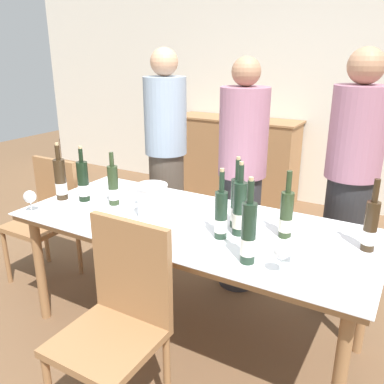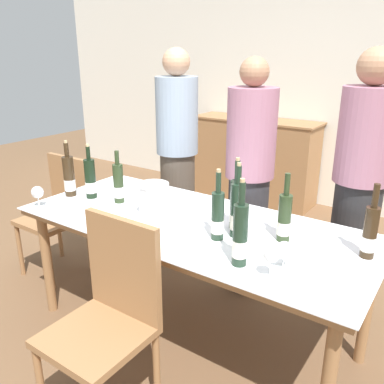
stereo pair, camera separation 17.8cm
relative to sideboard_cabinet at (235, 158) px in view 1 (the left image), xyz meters
name	(u,v)px [view 1 (the left image)]	position (x,y,z in m)	size (l,w,h in m)	color
ground_plane	(192,332)	(0.82, -2.43, -0.47)	(12.00, 12.00, 0.00)	brown
back_wall	(321,77)	(0.82, 0.29, 0.93)	(8.00, 0.10, 2.80)	silver
sideboard_cabinet	(235,158)	(0.00, 0.00, 0.00)	(1.46, 0.46, 0.94)	#996B42
dining_table	(192,233)	(0.82, -2.43, 0.21)	(2.02, 0.88, 0.75)	#996B42
ice_bucket	(152,200)	(0.58, -2.48, 0.38)	(0.18, 0.18, 0.20)	white
wine_bottle_0	(83,182)	(0.04, -2.48, 0.40)	(0.07, 0.07, 0.36)	black
wine_bottle_1	(61,180)	(-0.10, -2.53, 0.41)	(0.07, 0.07, 0.37)	#332314
wine_bottle_2	(113,186)	(0.25, -2.44, 0.40)	(0.07, 0.07, 0.34)	#28381E
wine_bottle_3	(248,234)	(1.27, -2.71, 0.42)	(0.07, 0.07, 0.41)	#1E3323
wine_bottle_4	(286,215)	(1.33, -2.36, 0.40)	(0.07, 0.07, 0.36)	#28381E
wine_bottle_5	(237,204)	(1.06, -2.36, 0.41)	(0.07, 0.07, 0.39)	#1E3323
wine_bottle_6	(240,210)	(1.11, -2.45, 0.41)	(0.07, 0.07, 0.39)	#1E3323
wine_bottle_7	(221,215)	(1.05, -2.53, 0.40)	(0.07, 0.07, 0.37)	#1E3323
wine_bottle_8	(370,226)	(1.72, -2.30, 0.40)	(0.06, 0.06, 0.36)	#332314
wine_glass_0	(282,252)	(1.43, -2.73, 0.38)	(0.07, 0.07, 0.15)	white
wine_glass_1	(142,191)	(0.42, -2.36, 0.37)	(0.08, 0.08, 0.14)	white
wine_glass_2	(292,247)	(1.44, -2.62, 0.36)	(0.07, 0.07, 0.13)	white
wine_glass_3	(30,198)	(-0.09, -2.78, 0.37)	(0.07, 0.07, 0.13)	white
chair_left_end	(48,212)	(-0.49, -2.35, 0.05)	(0.42, 0.42, 0.90)	#996B42
chair_near_front	(119,314)	(0.83, -3.10, 0.09)	(0.42, 0.42, 0.97)	#996B42
person_host	(166,158)	(0.11, -1.63, 0.38)	(0.33, 0.33, 1.69)	#51473D
person_guest_left	(242,180)	(0.83, -1.76, 0.35)	(0.33, 0.33, 1.63)	#2D2D33
person_guest_right	(350,188)	(1.52, -1.67, 0.38)	(0.33, 0.33, 1.69)	#262628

